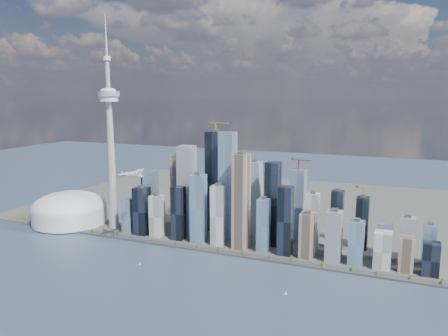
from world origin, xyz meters
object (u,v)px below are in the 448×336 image
at_px(sailboat_west, 140,264).
at_px(sailboat_east, 286,293).
at_px(airplane, 132,174).
at_px(needle_tower, 110,141).
at_px(dome_stadium, 70,210).

xyz_separation_m(sailboat_west, sailboat_east, (319.19, -18.04, 0.06)).
height_order(airplane, sailboat_west, airplane).
relative_size(airplane, sailboat_west, 8.25).
distance_m(needle_tower, sailboat_east, 610.73).
xyz_separation_m(dome_stadium, sailboat_west, (345.59, -180.18, -36.57)).
bearing_deg(sailboat_west, airplane, 123.90).
distance_m(needle_tower, dome_stadium, 241.40).
bearing_deg(sailboat_east, needle_tower, 141.12).
xyz_separation_m(airplane, sailboat_east, (374.02, -79.43, -176.80)).
bearing_deg(sailboat_east, dome_stadium, 146.16).
bearing_deg(airplane, sailboat_east, 2.29).
bearing_deg(sailboat_west, dome_stadium, 144.60).
height_order(dome_stadium, sailboat_east, dome_stadium).
distance_m(dome_stadium, airplane, 343.99).
xyz_separation_m(needle_tower, airplane, (150.75, -128.79, -56.12)).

